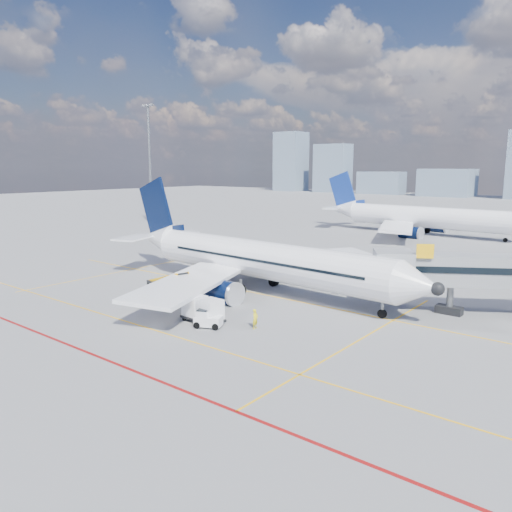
{
  "coord_description": "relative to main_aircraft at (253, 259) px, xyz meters",
  "views": [
    {
      "loc": [
        29.88,
        -30.24,
        12.59
      ],
      "look_at": [
        0.06,
        7.19,
        4.0
      ],
      "focal_mm": 35.0,
      "sensor_mm": 36.0,
      "label": 1
    }
  ],
  "objects": [
    {
      "name": "baggage_tug",
      "position": [
        5.01,
        -11.99,
        -2.52
      ],
      "size": [
        2.42,
        2.01,
        1.47
      ],
      "rotation": [
        0.0,
        0.0,
        0.42
      ],
      "color": "white",
      "rests_on": "ground"
    },
    {
      "name": "main_aircraft",
      "position": [
        0.0,
        0.0,
        0.0
      ],
      "size": [
        39.42,
        34.32,
        11.5
      ],
      "rotation": [
        0.0,
        0.0,
        -0.07
      ],
      "color": "white",
      "rests_on": "ground"
    },
    {
      "name": "belt_loader",
      "position": [
        -6.33,
        -6.47,
        -2.52
      ],
      "size": [
        6.76,
        3.11,
        2.72
      ],
      "rotation": [
        0.0,
        0.0,
        -0.26
      ],
      "color": "black",
      "rests_on": "ground"
    },
    {
      "name": "apron_markings",
      "position": [
        1.32,
        -12.99,
        -3.22
      ],
      "size": [
        90.0,
        35.12,
        0.01
      ],
      "color": "#FFB60D",
      "rests_on": "ground"
    },
    {
      "name": "ramp_worker",
      "position": [
        8.23,
        -9.87,
        -2.43
      ],
      "size": [
        0.41,
        0.6,
        1.58
      ],
      "primitive_type": "imported",
      "rotation": [
        0.0,
        0.0,
        1.62
      ],
      "color": "yellow",
      "rests_on": "ground"
    },
    {
      "name": "second_aircraft",
      "position": [
        -2.64,
        52.99,
        -0.0
      ],
      "size": [
        41.03,
        35.72,
        11.97
      ],
      "rotation": [
        0.0,
        0.0,
        -0.06
      ],
      "color": "white",
      "rests_on": "ground"
    },
    {
      "name": "floodlight_mast_nw",
      "position": [
        -53.11,
        30.92,
        10.37
      ],
      "size": [
        3.2,
        0.61,
        25.45
      ],
      "color": "slate",
      "rests_on": "ground"
    },
    {
      "name": "ground",
      "position": [
        1.89,
        -9.08,
        -3.22
      ],
      "size": [
        420.0,
        420.0,
        0.0
      ],
      "primitive_type": "plane",
      "color": "gray",
      "rests_on": "ground"
    },
    {
      "name": "cargo_dolly",
      "position": [
        3.87,
        -11.3,
        -2.09
      ],
      "size": [
        3.84,
        1.83,
        2.07
      ],
      "rotation": [
        0.0,
        0.0,
        -0.04
      ],
      "color": "black",
      "rests_on": "ground"
    }
  ]
}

